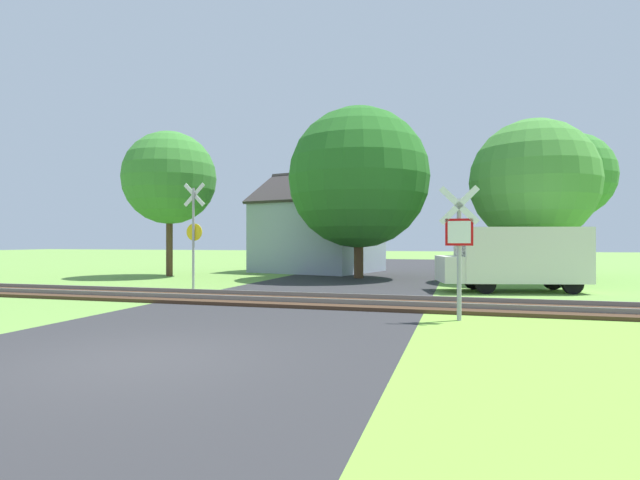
# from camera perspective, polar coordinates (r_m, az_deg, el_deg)

# --- Properties ---
(ground_plane) EXTENTS (160.00, 160.00, 0.00)m
(ground_plane) POSITION_cam_1_polar(r_m,az_deg,el_deg) (8.08, -20.25, -12.78)
(ground_plane) COLOR #6B9942
(road_asphalt) EXTENTS (7.54, 80.00, 0.01)m
(road_asphalt) POSITION_cam_1_polar(r_m,az_deg,el_deg) (9.74, -13.19, -10.58)
(road_asphalt) COLOR #2D2D30
(road_asphalt) RESTS_ON ground
(rail_track) EXTENTS (60.00, 2.60, 0.22)m
(rail_track) POSITION_cam_1_polar(r_m,az_deg,el_deg) (14.50, -3.00, -6.90)
(rail_track) COLOR #422D1E
(rail_track) RESTS_ON ground
(stop_sign_near) EXTENTS (0.88, 0.15, 3.00)m
(stop_sign_near) POSITION_cam_1_polar(r_m,az_deg,el_deg) (11.47, 15.62, -0.23)
(stop_sign_near) COLOR #9E9EA5
(stop_sign_near) RESTS_ON ground
(crossing_sign_far) EXTENTS (0.88, 0.13, 3.92)m
(crossing_sign_far) POSITION_cam_1_polar(r_m,az_deg,el_deg) (19.03, -14.23, 1.22)
(crossing_sign_far) COLOR #9E9EA5
(crossing_sign_far) RESTS_ON ground
(house) EXTENTS (7.65, 7.35, 5.83)m
(house) POSITION_cam_1_polar(r_m,az_deg,el_deg) (28.74, -0.19, 0.64)
(house) COLOR #99A3B7
(house) RESTS_ON ground
(tree_left) EXTENTS (4.65, 4.65, 7.27)m
(tree_left) POSITION_cam_1_polar(r_m,az_deg,el_deg) (26.35, -16.83, 6.79)
(tree_left) COLOR #513823
(tree_left) RESTS_ON ground
(tree_center) EXTENTS (6.67, 6.67, 8.11)m
(tree_center) POSITION_cam_1_polar(r_m,az_deg,el_deg) (23.90, 4.44, 7.10)
(tree_center) COLOR #513823
(tree_center) RESTS_ON ground
(tree_far) EXTENTS (4.43, 4.43, 7.38)m
(tree_far) POSITION_cam_1_polar(r_m,az_deg,el_deg) (29.21, 26.70, 6.57)
(tree_far) COLOR #513823
(tree_far) RESTS_ON ground
(tree_right) EXTENTS (5.35, 5.35, 7.00)m
(tree_right) POSITION_cam_1_polar(r_m,az_deg,el_deg) (23.45, 23.21, 6.14)
(tree_right) COLOR #513823
(tree_right) RESTS_ON ground
(mail_truck) EXTENTS (5.19, 2.93, 2.24)m
(mail_truck) POSITION_cam_1_polar(r_m,az_deg,el_deg) (18.68, 21.44, -1.73)
(mail_truck) COLOR silver
(mail_truck) RESTS_ON ground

